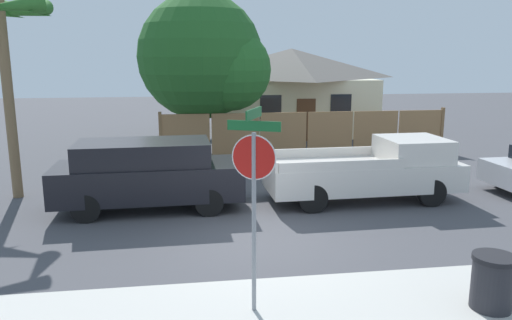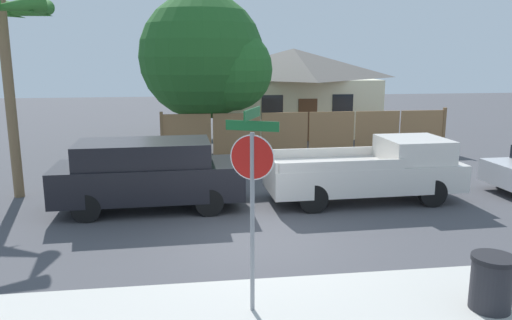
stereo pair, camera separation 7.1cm
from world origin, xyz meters
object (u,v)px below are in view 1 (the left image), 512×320
(trash_bin, at_px, (492,282))
(palm_tree, at_px, (1,26))
(oak_tree, at_px, (207,59))
(orange_pickup, at_px, (371,170))
(stop_sign, at_px, (254,178))
(house, at_px, (291,89))
(red_suv, at_px, (148,173))

(trash_bin, bearing_deg, palm_tree, 140.40)
(oak_tree, height_order, orange_pickup, oak_tree)
(orange_pickup, xyz_separation_m, trash_bin, (-0.33, -6.16, -0.39))
(stop_sign, bearing_deg, orange_pickup, 79.03)
(house, height_order, red_suv, house)
(house, height_order, oak_tree, oak_tree)
(oak_tree, relative_size, trash_bin, 7.21)
(stop_sign, bearing_deg, palm_tree, 152.87)
(trash_bin, bearing_deg, red_suv, 133.01)
(house, xyz_separation_m, oak_tree, (-4.71, -5.57, 1.57))
(stop_sign, relative_size, trash_bin, 3.58)
(house, height_order, trash_bin, house)
(red_suv, bearing_deg, stop_sign, -72.02)
(oak_tree, bearing_deg, orange_pickup, -61.73)
(oak_tree, height_order, trash_bin, oak_tree)
(oak_tree, bearing_deg, house, 49.80)
(red_suv, bearing_deg, palm_tree, 154.11)
(palm_tree, xyz_separation_m, stop_sign, (5.78, -7.39, -2.59))
(house, height_order, stop_sign, house)
(house, bearing_deg, orange_pickup, -92.53)
(palm_tree, relative_size, orange_pickup, 1.03)
(oak_tree, xyz_separation_m, stop_sign, (0.04, -13.33, -1.66))
(house, relative_size, trash_bin, 9.03)
(trash_bin, bearing_deg, house, 87.29)
(house, bearing_deg, palm_tree, -132.22)
(stop_sign, bearing_deg, trash_bin, 17.31)
(red_suv, xyz_separation_m, trash_bin, (5.74, -6.15, -0.53))
(house, xyz_separation_m, red_suv, (-6.66, -13.24, -1.26))
(red_suv, relative_size, trash_bin, 5.41)
(stop_sign, xyz_separation_m, trash_bin, (3.75, -0.50, -1.71))
(oak_tree, bearing_deg, red_suv, -104.25)
(orange_pickup, bearing_deg, oak_tree, 116.91)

